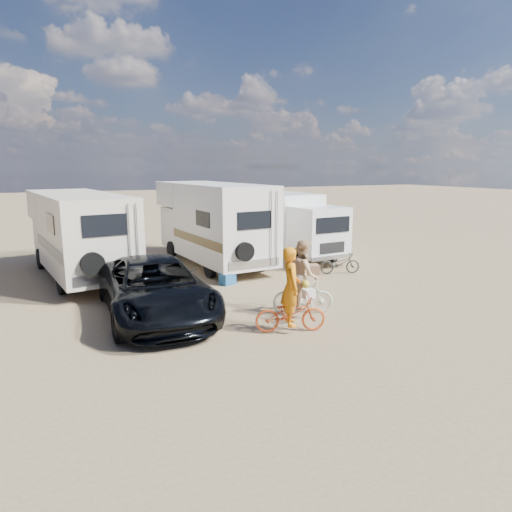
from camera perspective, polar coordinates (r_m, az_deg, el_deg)
name	(u,v)px	position (r m, az deg, el deg)	size (l,w,h in m)	color
ground	(302,315)	(12.49, 5.84, -7.39)	(140.00, 140.00, 0.00)	#8F7855
rv_main	(213,224)	(18.59, -5.46, 3.98)	(2.37, 6.87, 3.31)	silver
rv_left	(79,235)	(17.65, -21.36, 2.42)	(2.38, 7.33, 3.03)	beige
box_truck	(290,226)	(20.09, 4.24, 3.82)	(2.13, 6.00, 2.81)	white
dark_suv	(155,288)	(12.45, -12.58, -3.94)	(2.57, 5.58, 1.55)	black
bike_man	(290,314)	(11.13, 4.35, -7.24)	(0.60, 1.73, 0.91)	#C4471A
bike_woman	(303,296)	(12.48, 5.94, -5.01)	(0.47, 1.66, 1.00)	beige
rider_man	(291,294)	(10.98, 4.39, -4.73)	(0.70, 0.46, 1.92)	orange
rider_woman	(303,280)	(12.37, 5.98, -3.08)	(0.91, 0.71, 1.86)	tan
bike_parked	(340,263)	(17.31, 10.51, -0.91)	(0.53, 1.52, 0.80)	#282A27
cooler	(228,279)	(15.55, -3.60, -2.87)	(0.50, 0.36, 0.40)	#1F5790
crate	(312,269)	(17.10, 7.10, -1.68)	(0.46, 0.46, 0.37)	brown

